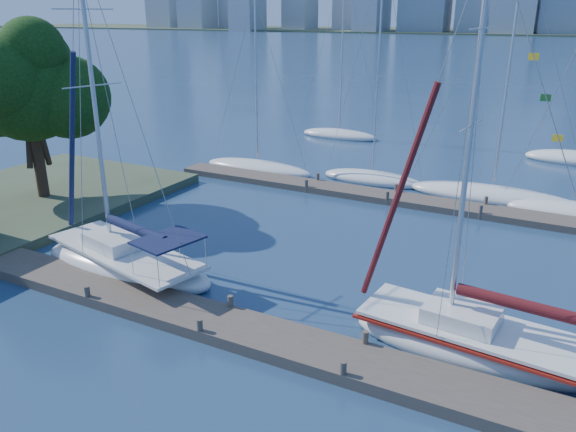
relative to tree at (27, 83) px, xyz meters
The scene contains 11 objects.
ground 18.38m from the tree, 21.86° to the right, with size 700.00×700.00×0.00m, color navy.
near_dock 18.30m from the tree, 21.86° to the right, with size 26.00×2.00×0.40m, color #4A3F36.
far_dock 21.33m from the tree, 28.25° to the left, with size 30.00×1.80×0.36m, color #4A3F36.
far_shore 314.09m from the tree, 87.10° to the left, with size 800.00×100.00×1.50m, color #38472D.
tree is the anchor object (origin of this frame).
sailboat_navy 12.37m from the tree, 23.81° to the right, with size 8.73×4.53×13.41m.
sailboat_maroon 24.91m from the tree, ahead, with size 8.10×3.31×12.73m.
bg_boat_0 14.92m from the tree, 59.02° to the left, with size 8.19×3.53×11.49m.
bg_boat_1 20.43m from the tree, 41.00° to the left, with size 6.71×3.01×13.82m.
bg_boat_3 26.02m from the tree, 29.50° to the left, with size 9.54×2.75×13.84m.
bg_boat_6 26.13m from the tree, 72.58° to the left, with size 7.08×4.20×13.98m.
Camera 1 is at (9.89, -13.58, 10.10)m, focal length 35.00 mm.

